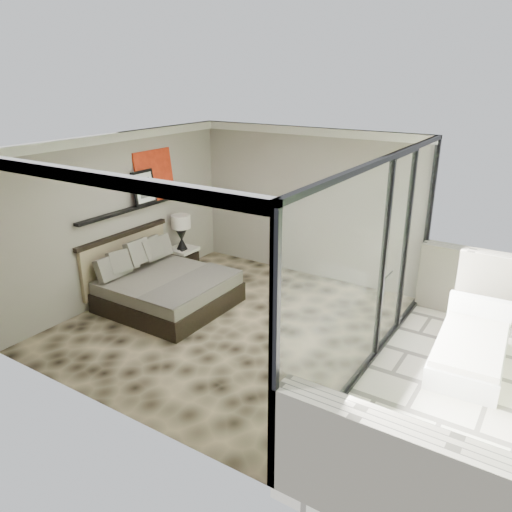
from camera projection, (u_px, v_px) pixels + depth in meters
The scene contains 13 objects.
floor at pixel (231, 323), 7.86m from camera, with size 5.00×5.00×0.00m, color black.
ceiling at pixel (227, 143), 6.89m from camera, with size 4.50×5.00×0.02m, color silver.
back_wall at pixel (307, 203), 9.34m from camera, with size 4.50×0.02×2.80m, color gray.
left_wall at pixel (123, 216), 8.51m from camera, with size 0.02×5.00×2.80m, color gray.
glass_wall at pixel (375, 269), 6.23m from camera, with size 0.08×5.00×2.80m, color white.
terrace_slab at pixel (486, 407), 5.97m from camera, with size 3.00×5.00×0.12m, color beige.
picture_ledge at pixel (129, 210), 8.52m from camera, with size 0.12×2.20×0.05m, color black.
bed at pixel (163, 287), 8.37m from camera, with size 1.96×1.90×1.08m.
nightstand at pixel (183, 261), 9.72m from camera, with size 0.48×0.48×0.48m, color black.
table_lamp at pixel (181, 227), 9.44m from camera, with size 0.37×0.37×0.67m.
abstract_canvas at pixel (154, 176), 8.91m from camera, with size 0.04×0.90×0.90m, color red.
framed_print at pixel (144, 188), 8.67m from camera, with size 0.03×0.50×0.60m, color black.
lounger at pixel (470, 349), 6.70m from camera, with size 0.97×1.78×0.68m.
Camera 1 is at (4.13, -5.67, 3.71)m, focal length 35.00 mm.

